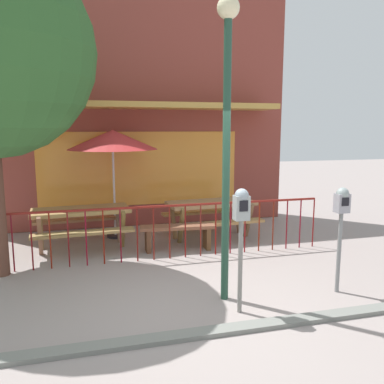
# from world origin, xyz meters

# --- Properties ---
(ground) EXTENTS (40.00, 40.00, 0.00)m
(ground) POSITION_xyz_m (0.00, 0.00, 0.00)
(ground) COLOR gray
(pub_storefront) EXTENTS (7.09, 1.49, 5.83)m
(pub_storefront) POSITION_xyz_m (0.00, 4.76, 2.89)
(pub_storefront) COLOR #4B2B1C
(pub_storefront) RESTS_ON ground
(patio_fence_front) EXTENTS (5.98, 0.04, 0.97)m
(patio_fence_front) POSITION_xyz_m (-0.00, 1.97, 0.66)
(patio_fence_front) COLOR maroon
(patio_fence_front) RESTS_ON ground
(picnic_table_left) EXTENTS (1.89, 1.48, 0.79)m
(picnic_table_left) POSITION_xyz_m (-1.36, 2.99, 0.61)
(picnic_table_left) COLOR #A27F48
(picnic_table_left) RESTS_ON ground
(picnic_table_right) EXTENTS (1.89, 1.49, 0.79)m
(picnic_table_right) POSITION_xyz_m (1.25, 3.07, 0.61)
(picnic_table_right) COLOR #9A754D
(picnic_table_right) RESTS_ON ground
(patio_umbrella) EXTENTS (1.83, 1.83, 2.25)m
(patio_umbrella) POSITION_xyz_m (-0.69, 3.64, 2.04)
(patio_umbrella) COLOR black
(patio_umbrella) RESTS_ON ground
(patio_bench) EXTENTS (1.43, 0.46, 0.48)m
(patio_bench) POSITION_xyz_m (0.38, 2.40, 0.35)
(patio_bench) COLOR brown
(patio_bench) RESTS_ON ground
(parking_meter_near) EXTENTS (0.18, 0.17, 1.57)m
(parking_meter_near) POSITION_xyz_m (0.57, -0.29, 1.21)
(parking_meter_near) COLOR gray
(parking_meter_near) RESTS_ON ground
(parking_meter_far) EXTENTS (0.18, 0.17, 1.49)m
(parking_meter_far) POSITION_xyz_m (2.13, -0.06, 1.15)
(parking_meter_far) COLOR gray
(parking_meter_far) RESTS_ON ground
(street_lamp) EXTENTS (0.28, 0.28, 3.86)m
(street_lamp) POSITION_xyz_m (0.52, 0.13, 2.53)
(street_lamp) COLOR #234635
(street_lamp) RESTS_ON ground
(curb_edge) EXTENTS (9.93, 0.20, 0.11)m
(curb_edge) POSITION_xyz_m (0.00, -0.72, 0.00)
(curb_edge) COLOR slate
(curb_edge) RESTS_ON ground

